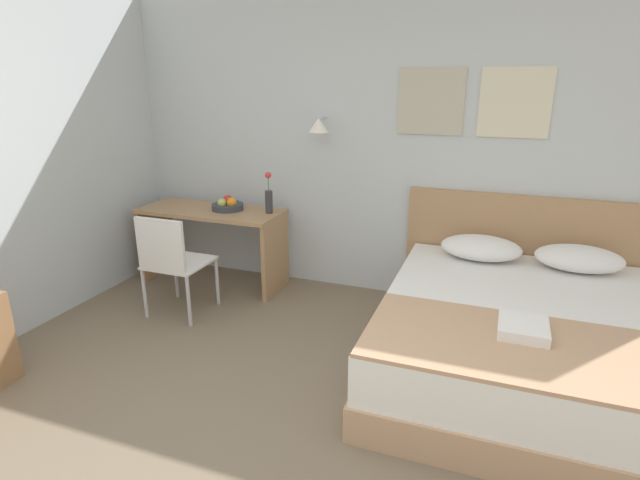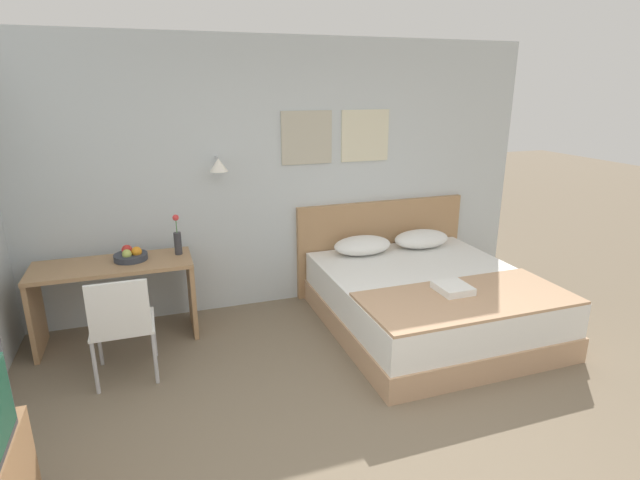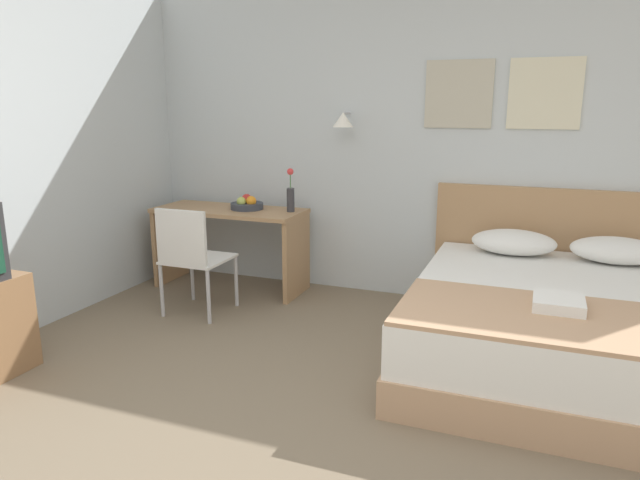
{
  "view_description": "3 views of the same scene",
  "coord_description": "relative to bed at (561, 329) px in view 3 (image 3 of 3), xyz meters",
  "views": [
    {
      "loc": [
        0.95,
        -1.51,
        1.89
      ],
      "look_at": [
        -0.21,
        1.61,
        0.8
      ],
      "focal_mm": 28.0,
      "sensor_mm": 36.0,
      "label": 1
    },
    {
      "loc": [
        -1.17,
        -2.1,
        2.2
      ],
      "look_at": [
        0.17,
        1.75,
        0.93
      ],
      "focal_mm": 28.0,
      "sensor_mm": 36.0,
      "label": 2
    },
    {
      "loc": [
        1.0,
        -2.01,
        1.62
      ],
      "look_at": [
        -0.27,
        1.27,
        0.78
      ],
      "focal_mm": 32.0,
      "sensor_mm": 36.0,
      "label": 3
    }
  ],
  "objects": [
    {
      "name": "desk",
      "position": [
        -2.74,
        0.7,
        0.26
      ],
      "size": [
        1.33,
        0.55,
        0.73
      ],
      "color": "#A87F56",
      "rests_on": "ground_plane"
    },
    {
      "name": "flower_vase",
      "position": [
        -2.17,
        0.77,
        0.61
      ],
      "size": [
        0.07,
        0.07,
        0.37
      ],
      "color": "#333338",
      "rests_on": "desk"
    },
    {
      "name": "pillow_left",
      "position": [
        -0.35,
        0.76,
        0.36
      ],
      "size": [
        0.61,
        0.38,
        0.19
      ],
      "color": "white",
      "rests_on": "bed"
    },
    {
      "name": "bed",
      "position": [
        0.0,
        0.0,
        0.0
      ],
      "size": [
        1.81,
        2.0,
        0.52
      ],
      "color": "tan",
      "rests_on": "ground_plane"
    },
    {
      "name": "ground_plane",
      "position": [
        -1.2,
        -1.62,
        -0.26
      ],
      "size": [
        24.0,
        24.0,
        0.0
      ],
      "primitive_type": "plane",
      "color": "#756651"
    },
    {
      "name": "desk_chair",
      "position": [
        -2.66,
        -0.03,
        0.25
      ],
      "size": [
        0.46,
        0.46,
        0.86
      ],
      "color": "white",
      "rests_on": "ground_plane"
    },
    {
      "name": "folded_towel_near_foot",
      "position": [
        -0.05,
        -0.44,
        0.32
      ],
      "size": [
        0.26,
        0.29,
        0.06
      ],
      "color": "white",
      "rests_on": "throw_blanket"
    },
    {
      "name": "throw_blanket",
      "position": [
        0.0,
        -0.58,
        0.28
      ],
      "size": [
        1.76,
        0.8,
        0.02
      ],
      "color": "tan",
      "rests_on": "bed"
    },
    {
      "name": "headboard",
      "position": [
        0.0,
        1.03,
        0.24
      ],
      "size": [
        1.93,
        0.06,
        1.0
      ],
      "color": "#A87F56",
      "rests_on": "ground_plane"
    },
    {
      "name": "fruit_bowl",
      "position": [
        -2.58,
        0.74,
        0.51
      ],
      "size": [
        0.29,
        0.29,
        0.13
      ],
      "color": "#333842",
      "rests_on": "desk"
    },
    {
      "name": "pillow_right",
      "position": [
        0.35,
        0.76,
        0.36
      ],
      "size": [
        0.61,
        0.38,
        0.19
      ],
      "color": "white",
      "rests_on": "bed"
    },
    {
      "name": "wall_back",
      "position": [
        -1.19,
        1.09,
        1.07
      ],
      "size": [
        5.57,
        0.31,
        2.65
      ],
      "color": "silver",
      "rests_on": "ground_plane"
    }
  ]
}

